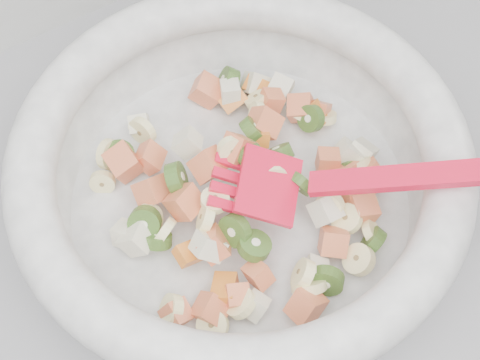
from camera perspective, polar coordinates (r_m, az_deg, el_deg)
counter at (r=1.10m, az=7.76°, el=-9.44°), size 2.00×0.60×0.90m
mixing_bowl at (r=0.59m, az=0.07°, el=0.44°), size 0.37×0.37×0.14m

